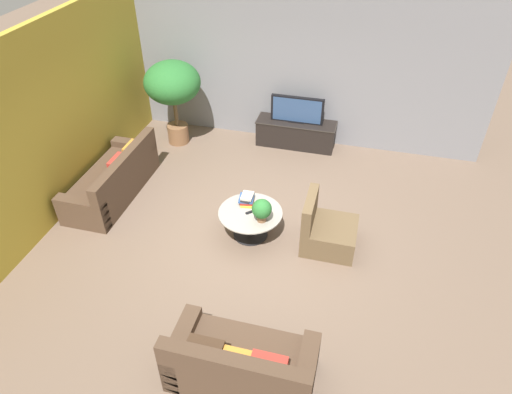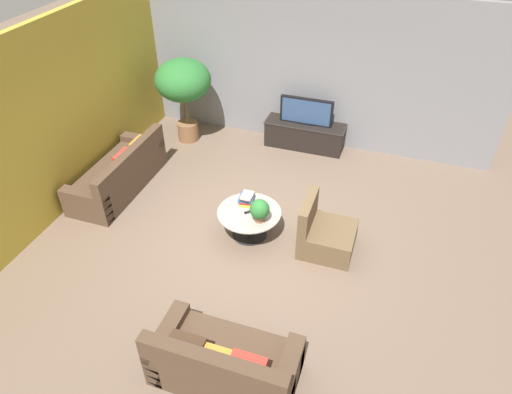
{
  "view_description": "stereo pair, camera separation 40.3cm",
  "coord_description": "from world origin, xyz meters",
  "px_view_note": "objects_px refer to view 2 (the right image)",
  "views": [
    {
      "loc": [
        1.42,
        -5.16,
        4.91
      ],
      "look_at": [
        -0.02,
        0.32,
        0.55
      ],
      "focal_mm": 32.0,
      "sensor_mm": 36.0,
      "label": 1
    },
    {
      "loc": [
        1.8,
        -5.05,
        4.91
      ],
      "look_at": [
        -0.02,
        0.32,
        0.55
      ],
      "focal_mm": 32.0,
      "sensor_mm": 36.0,
      "label": 2
    }
  ],
  "objects_px": {
    "television": "(306,111)",
    "coffee_table": "(249,219)",
    "media_console": "(305,135)",
    "potted_plant_tabletop": "(260,210)",
    "armchair_wicker": "(324,235)",
    "couch_near_entry": "(224,363)",
    "couch_by_wall": "(120,175)",
    "potted_palm_tall": "(183,84)"
  },
  "relations": [
    {
      "from": "media_console",
      "to": "couch_near_entry",
      "type": "height_order",
      "value": "couch_near_entry"
    },
    {
      "from": "media_console",
      "to": "couch_by_wall",
      "type": "xyz_separation_m",
      "value": [
        -2.77,
        -2.46,
        0.01
      ]
    },
    {
      "from": "media_console",
      "to": "couch_near_entry",
      "type": "distance_m",
      "value": 5.34
    },
    {
      "from": "media_console",
      "to": "coffee_table",
      "type": "height_order",
      "value": "media_console"
    },
    {
      "from": "potted_palm_tall",
      "to": "media_console",
      "type": "bearing_deg",
      "value": 11.4
    },
    {
      "from": "media_console",
      "to": "coffee_table",
      "type": "distance_m",
      "value": 2.9
    },
    {
      "from": "television",
      "to": "media_console",
      "type": "bearing_deg",
      "value": 90.0
    },
    {
      "from": "armchair_wicker",
      "to": "couch_near_entry",
      "type": "bearing_deg",
      "value": 166.13
    },
    {
      "from": "armchair_wicker",
      "to": "media_console",
      "type": "bearing_deg",
      "value": 19.55
    },
    {
      "from": "couch_near_entry",
      "to": "armchair_wicker",
      "type": "xyz_separation_m",
      "value": [
        0.62,
        2.51,
        -0.02
      ]
    },
    {
      "from": "television",
      "to": "coffee_table",
      "type": "relative_size",
      "value": 1.05
    },
    {
      "from": "coffee_table",
      "to": "couch_near_entry",
      "type": "xyz_separation_m",
      "value": [
        0.56,
        -2.43,
        -0.03
      ]
    },
    {
      "from": "potted_palm_tall",
      "to": "potted_plant_tabletop",
      "type": "distance_m",
      "value": 3.57
    },
    {
      "from": "media_console",
      "to": "potted_plant_tabletop",
      "type": "bearing_deg",
      "value": -89.16
    },
    {
      "from": "couch_by_wall",
      "to": "television",
      "type": "bearing_deg",
      "value": 131.6
    },
    {
      "from": "coffee_table",
      "to": "couch_by_wall",
      "type": "distance_m",
      "value": 2.63
    },
    {
      "from": "television",
      "to": "potted_palm_tall",
      "type": "height_order",
      "value": "potted_palm_tall"
    },
    {
      "from": "potted_palm_tall",
      "to": "potted_plant_tabletop",
      "type": "relative_size",
      "value": 4.6
    },
    {
      "from": "media_console",
      "to": "potted_plant_tabletop",
      "type": "xyz_separation_m",
      "value": [
        0.04,
        -3.04,
        0.39
      ]
    },
    {
      "from": "armchair_wicker",
      "to": "potted_plant_tabletop",
      "type": "distance_m",
      "value": 1.06
    },
    {
      "from": "media_console",
      "to": "potted_palm_tall",
      "type": "distance_m",
      "value": 2.61
    },
    {
      "from": "television",
      "to": "couch_by_wall",
      "type": "height_order",
      "value": "television"
    },
    {
      "from": "media_console",
      "to": "potted_plant_tabletop",
      "type": "distance_m",
      "value": 3.07
    },
    {
      "from": "television",
      "to": "potted_plant_tabletop",
      "type": "xyz_separation_m",
      "value": [
        0.04,
        -3.04,
        -0.13
      ]
    },
    {
      "from": "potted_palm_tall",
      "to": "couch_by_wall",
      "type": "bearing_deg",
      "value": -100.96
    },
    {
      "from": "couch_near_entry",
      "to": "potted_plant_tabletop",
      "type": "distance_m",
      "value": 2.34
    },
    {
      "from": "armchair_wicker",
      "to": "potted_palm_tall",
      "type": "xyz_separation_m",
      "value": [
        -3.39,
        2.35,
        0.96
      ]
    },
    {
      "from": "coffee_table",
      "to": "couch_by_wall",
      "type": "height_order",
      "value": "couch_by_wall"
    },
    {
      "from": "couch_by_wall",
      "to": "potted_plant_tabletop",
      "type": "xyz_separation_m",
      "value": [
        2.81,
        -0.59,
        0.38
      ]
    },
    {
      "from": "potted_palm_tall",
      "to": "potted_plant_tabletop",
      "type": "height_order",
      "value": "potted_palm_tall"
    },
    {
      "from": "coffee_table",
      "to": "armchair_wicker",
      "type": "height_order",
      "value": "armchair_wicker"
    },
    {
      "from": "coffee_table",
      "to": "armchair_wicker",
      "type": "xyz_separation_m",
      "value": [
        1.17,
        0.07,
        -0.05
      ]
    },
    {
      "from": "couch_by_wall",
      "to": "potted_palm_tall",
      "type": "distance_m",
      "value": 2.23
    },
    {
      "from": "coffee_table",
      "to": "couch_near_entry",
      "type": "distance_m",
      "value": 2.5
    },
    {
      "from": "couch_by_wall",
      "to": "couch_near_entry",
      "type": "xyz_separation_m",
      "value": [
        3.15,
        -2.87,
        0.0
      ]
    },
    {
      "from": "coffee_table",
      "to": "couch_near_entry",
      "type": "relative_size",
      "value": 0.6
    },
    {
      "from": "media_console",
      "to": "armchair_wicker",
      "type": "distance_m",
      "value": 3.0
    },
    {
      "from": "media_console",
      "to": "coffee_table",
      "type": "xyz_separation_m",
      "value": [
        -0.17,
        -2.9,
        0.04
      ]
    },
    {
      "from": "television",
      "to": "coffee_table",
      "type": "height_order",
      "value": "television"
    },
    {
      "from": "couch_by_wall",
      "to": "armchair_wicker",
      "type": "distance_m",
      "value": 3.79
    },
    {
      "from": "couch_by_wall",
      "to": "potted_palm_tall",
      "type": "relative_size",
      "value": 1.19
    },
    {
      "from": "couch_by_wall",
      "to": "potted_palm_tall",
      "type": "height_order",
      "value": "potted_palm_tall"
    }
  ]
}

